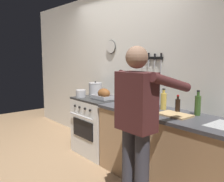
{
  "coord_description": "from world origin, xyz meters",
  "views": [
    {
      "loc": [
        2.92,
        -1.33,
        1.58
      ],
      "look_at": [
        0.27,
        0.85,
        1.08
      ],
      "focal_mm": 39.97,
      "sensor_mm": 36.0,
      "label": 1
    }
  ],
  "objects_px": {
    "stock_pot": "(95,89)",
    "bottle_olive_oil": "(198,105)",
    "stove": "(99,125)",
    "roasting_pan": "(104,94)",
    "bottle_dish_soap": "(138,96)",
    "person_cook": "(137,120)",
    "saucepan": "(81,93)",
    "bottle_cooking_oil": "(164,101)",
    "bottle_soy_sauce": "(178,106)",
    "cutting_board": "(175,115)"
  },
  "relations": [
    {
      "from": "saucepan",
      "to": "bottle_soy_sauce",
      "type": "bearing_deg",
      "value": 9.09
    },
    {
      "from": "person_cook",
      "to": "bottle_dish_soap",
      "type": "xyz_separation_m",
      "value": [
        -0.79,
        0.81,
        0.05
      ]
    },
    {
      "from": "roasting_pan",
      "to": "stove",
      "type": "bearing_deg",
      "value": 175.29
    },
    {
      "from": "bottle_cooking_oil",
      "to": "cutting_board",
      "type": "bearing_deg",
      "value": -29.06
    },
    {
      "from": "bottle_olive_oil",
      "to": "bottle_soy_sauce",
      "type": "bearing_deg",
      "value": -160.21
    },
    {
      "from": "roasting_pan",
      "to": "stock_pot",
      "type": "height_order",
      "value": "stock_pot"
    },
    {
      "from": "cutting_board",
      "to": "bottle_cooking_oil",
      "type": "relative_size",
      "value": 1.37
    },
    {
      "from": "roasting_pan",
      "to": "person_cook",
      "type": "bearing_deg",
      "value": -25.22
    },
    {
      "from": "cutting_board",
      "to": "bottle_soy_sauce",
      "type": "relative_size",
      "value": 1.68
    },
    {
      "from": "bottle_dish_soap",
      "to": "bottle_olive_oil",
      "type": "xyz_separation_m",
      "value": [
        0.92,
        0.02,
        0.01
      ]
    },
    {
      "from": "cutting_board",
      "to": "stock_pot",
      "type": "bearing_deg",
      "value": 175.27
    },
    {
      "from": "bottle_dish_soap",
      "to": "bottle_olive_oil",
      "type": "bearing_deg",
      "value": 1.03
    },
    {
      "from": "person_cook",
      "to": "bottle_olive_oil",
      "type": "distance_m",
      "value": 0.84
    },
    {
      "from": "roasting_pan",
      "to": "stock_pot",
      "type": "relative_size",
      "value": 1.46
    },
    {
      "from": "stock_pot",
      "to": "cutting_board",
      "type": "relative_size",
      "value": 0.67
    },
    {
      "from": "roasting_pan",
      "to": "bottle_dish_soap",
      "type": "xyz_separation_m",
      "value": [
        0.57,
        0.17,
        0.03
      ]
    },
    {
      "from": "saucepan",
      "to": "bottle_cooking_oil",
      "type": "bearing_deg",
      "value": 11.62
    },
    {
      "from": "bottle_dish_soap",
      "to": "stove",
      "type": "bearing_deg",
      "value": -167.67
    },
    {
      "from": "stove",
      "to": "bottle_dish_soap",
      "type": "height_order",
      "value": "bottle_dish_soap"
    },
    {
      "from": "stove",
      "to": "bottle_dish_soap",
      "type": "relative_size",
      "value": 3.57
    },
    {
      "from": "stock_pot",
      "to": "bottle_soy_sauce",
      "type": "relative_size",
      "value": 1.13
    },
    {
      "from": "stove",
      "to": "cutting_board",
      "type": "relative_size",
      "value": 2.5
    },
    {
      "from": "person_cook",
      "to": "bottle_dish_soap",
      "type": "distance_m",
      "value": 1.13
    },
    {
      "from": "stock_pot",
      "to": "bottle_olive_oil",
      "type": "height_order",
      "value": "bottle_olive_oil"
    },
    {
      "from": "stove",
      "to": "roasting_pan",
      "type": "xyz_separation_m",
      "value": [
        0.14,
        -0.01,
        0.52
      ]
    },
    {
      "from": "stove",
      "to": "roasting_pan",
      "type": "distance_m",
      "value": 0.54
    },
    {
      "from": "stove",
      "to": "roasting_pan",
      "type": "relative_size",
      "value": 2.56
    },
    {
      "from": "bottle_soy_sauce",
      "to": "bottle_cooking_oil",
      "type": "distance_m",
      "value": 0.24
    },
    {
      "from": "saucepan",
      "to": "cutting_board",
      "type": "xyz_separation_m",
      "value": [
        1.74,
        0.13,
        -0.05
      ]
    },
    {
      "from": "bottle_cooking_oil",
      "to": "bottle_dish_soap",
      "type": "bearing_deg",
      "value": 176.22
    },
    {
      "from": "bottle_soy_sauce",
      "to": "stove",
      "type": "bearing_deg",
      "value": -176.14
    },
    {
      "from": "bottle_dish_soap",
      "to": "roasting_pan",
      "type": "bearing_deg",
      "value": -163.63
    },
    {
      "from": "stove",
      "to": "bottle_olive_oil",
      "type": "bearing_deg",
      "value": 6.03
    },
    {
      "from": "bottle_dish_soap",
      "to": "bottle_olive_oil",
      "type": "height_order",
      "value": "bottle_olive_oil"
    },
    {
      "from": "saucepan",
      "to": "bottle_olive_oil",
      "type": "xyz_separation_m",
      "value": [
        1.89,
        0.34,
        0.06
      ]
    },
    {
      "from": "bottle_olive_oil",
      "to": "roasting_pan",
      "type": "bearing_deg",
      "value": -172.95
    },
    {
      "from": "stock_pot",
      "to": "bottle_olive_oil",
      "type": "xyz_separation_m",
      "value": [
        1.87,
        0.07,
        0.01
      ]
    },
    {
      "from": "roasting_pan",
      "to": "bottle_cooking_oil",
      "type": "distance_m",
      "value": 1.05
    },
    {
      "from": "cutting_board",
      "to": "bottle_olive_oil",
      "type": "xyz_separation_m",
      "value": [
        0.15,
        0.21,
        0.11
      ]
    },
    {
      "from": "roasting_pan",
      "to": "bottle_soy_sauce",
      "type": "bearing_deg",
      "value": 4.81
    },
    {
      "from": "stock_pot",
      "to": "bottle_olive_oil",
      "type": "relative_size",
      "value": 0.85
    },
    {
      "from": "stove",
      "to": "cutting_board",
      "type": "height_order",
      "value": "cutting_board"
    },
    {
      "from": "stove",
      "to": "bottle_cooking_oil",
      "type": "bearing_deg",
      "value": 5.99
    },
    {
      "from": "saucepan",
      "to": "bottle_cooking_oil",
      "type": "xyz_separation_m",
      "value": [
        1.45,
        0.3,
        0.05
      ]
    },
    {
      "from": "bottle_cooking_oil",
      "to": "bottle_olive_oil",
      "type": "xyz_separation_m",
      "value": [
        0.45,
        0.05,
        0.01
      ]
    },
    {
      "from": "bottle_cooking_oil",
      "to": "bottle_olive_oil",
      "type": "bearing_deg",
      "value": 6.12
    },
    {
      "from": "roasting_pan",
      "to": "bottle_dish_soap",
      "type": "relative_size",
      "value": 1.4
    },
    {
      "from": "person_cook",
      "to": "bottle_soy_sauce",
      "type": "relative_size",
      "value": 7.76
    },
    {
      "from": "saucepan",
      "to": "stock_pot",
      "type": "bearing_deg",
      "value": 85.62
    },
    {
      "from": "person_cook",
      "to": "stock_pot",
      "type": "relative_size",
      "value": 6.89
    }
  ]
}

